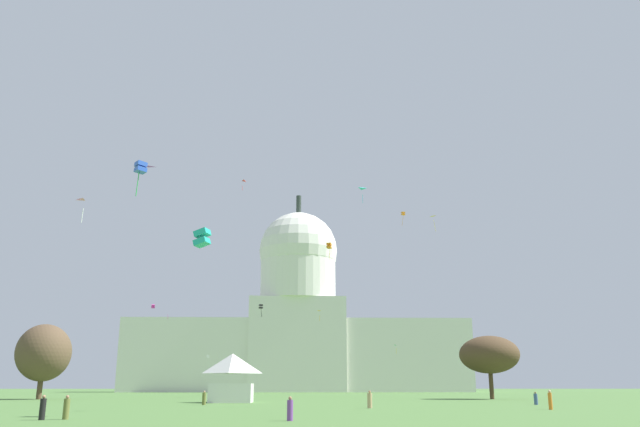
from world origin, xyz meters
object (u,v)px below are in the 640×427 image
object	(u,v)px
kite_white_low	(208,356)
person_black_back_left	(43,409)
kite_blue_mid	(141,168)
event_tent	(232,377)
kite_magenta_mid	(168,317)
kite_cyan_high	(361,193)
person_denim_front_left	(536,399)
kite_pink_mid	(85,205)
tree_west_near	(44,353)
person_tan_front_center	(370,400)
person_orange_deep_crowd	(550,400)
tree_east_mid	(489,355)
kite_violet_mid	(148,168)
kite_red_high	(242,183)
capitol_building	(298,325)
person_olive_mid_right	(66,408)
kite_green_low	(397,347)
kite_yellow_high	(435,218)
person_olive_edge_east	(204,399)
kite_orange_high	(403,214)
kite_gold_mid	(321,312)
kite_turquoise_low	(202,238)
kite_magenta_mid_b	(153,306)
kite_orange_mid	(329,246)
kite_black_low	(261,307)

from	to	relation	value
kite_white_low	person_black_back_left	bearing A→B (deg)	176.58
kite_blue_mid	event_tent	bearing A→B (deg)	-43.49
kite_magenta_mid	person_black_back_left	bearing A→B (deg)	-138.39
person_black_back_left	kite_cyan_high	size ratio (longest dim) A/B	0.60
person_denim_front_left	kite_pink_mid	world-z (taller)	kite_pink_mid
person_denim_front_left	tree_west_near	bearing A→B (deg)	-152.55
event_tent	person_black_back_left	world-z (taller)	event_tent
person_tan_front_center	person_orange_deep_crowd	size ratio (longest dim) A/B	0.96
kite_magenta_mid	kite_cyan_high	bearing A→B (deg)	-93.50
tree_east_mid	kite_violet_mid	bearing A→B (deg)	-144.97
kite_pink_mid	kite_red_high	bearing A→B (deg)	-57.90
capitol_building	kite_red_high	distance (m)	68.31
tree_east_mid	person_olive_mid_right	world-z (taller)	tree_east_mid
tree_west_near	kite_white_low	size ratio (longest dim) A/B	10.90
kite_blue_mid	kite_green_low	bearing A→B (deg)	-53.32
event_tent	kite_yellow_high	distance (m)	108.85
kite_green_low	event_tent	bearing A→B (deg)	143.82
person_denim_front_left	kite_pink_mid	bearing A→B (deg)	-125.33
event_tent	person_olive_edge_east	world-z (taller)	event_tent
event_tent	person_orange_deep_crowd	world-z (taller)	event_tent
person_tan_front_center	kite_yellow_high	xyz separation A→B (m)	(31.34, 108.67, 47.47)
kite_orange_high	kite_yellow_high	distance (m)	12.75
kite_gold_mid	kite_cyan_high	xyz separation A→B (m)	(7.02, -38.28, 20.43)
kite_turquoise_low	kite_pink_mid	world-z (taller)	kite_pink_mid
kite_magenta_mid_b	event_tent	bearing A→B (deg)	96.97
kite_orange_mid	kite_orange_high	bearing A→B (deg)	66.63
tree_east_mid	person_denim_front_left	distance (m)	31.41
tree_east_mid	kite_magenta_mid_b	size ratio (longest dim) A/B	12.33
kite_cyan_high	kite_black_low	bearing A→B (deg)	-11.32
person_olive_mid_right	kite_orange_high	distance (m)	137.57
event_tent	kite_magenta_mid_b	world-z (taller)	kite_magenta_mid_b
kite_red_high	kite_orange_mid	size ratio (longest dim) A/B	0.61
event_tent	kite_green_low	size ratio (longest dim) A/B	2.82
person_tan_front_center	kite_magenta_mid	xyz separation A→B (m)	(-39.51, 94.73, 17.80)
person_olive_edge_east	kite_violet_mid	bearing A→B (deg)	-61.70
kite_green_low	kite_black_low	xyz separation A→B (m)	(-37.41, -74.66, 3.34)
person_tan_front_center	kite_cyan_high	distance (m)	72.47
kite_red_high	person_orange_deep_crowd	bearing A→B (deg)	32.83
kite_violet_mid	kite_orange_mid	xyz separation A→B (m)	(24.87, 72.16, 6.31)
person_black_back_left	kite_turquoise_low	distance (m)	16.14
kite_white_low	kite_magenta_mid_b	world-z (taller)	kite_magenta_mid_b
kite_violet_mid	kite_turquoise_low	bearing A→B (deg)	-73.13
person_olive_edge_east	kite_blue_mid	bearing A→B (deg)	-9.74
kite_magenta_mid	kite_red_high	bearing A→B (deg)	-47.54
tree_west_near	kite_orange_mid	xyz separation A→B (m)	(48.34, 36.64, 26.04)
person_olive_edge_east	kite_cyan_high	size ratio (longest dim) A/B	0.60
person_black_back_left	person_olive_edge_east	xyz separation A→B (m)	(5.88, 32.63, -0.01)
person_orange_deep_crowd	kite_yellow_high	bearing A→B (deg)	-55.47
kite_magenta_mid_b	kite_red_high	bearing A→B (deg)	-165.46
kite_green_low	tree_west_near	bearing A→B (deg)	124.81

